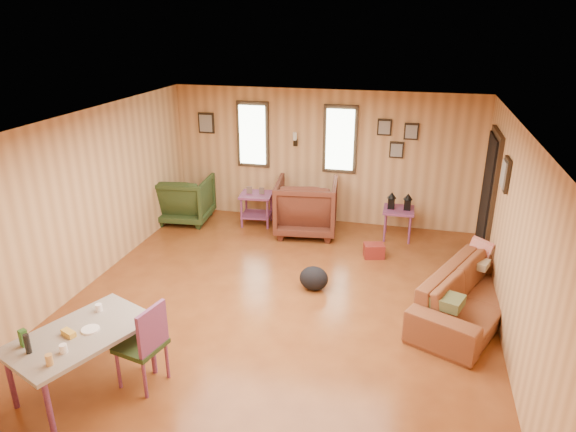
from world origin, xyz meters
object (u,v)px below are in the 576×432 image
Objects in this scene: recliner_green at (185,197)px; side_table at (399,208)px; end_table at (256,203)px; recliner_brown at (306,204)px; dining_table at (80,338)px; sofa at (473,288)px.

side_table is (3.85, 0.13, 0.09)m from recliner_green.
end_table is at bearing -178.83° from recliner_green.
recliner_brown reaches higher than dining_table.
side_table is at bearing 80.95° from dining_table.
sofa is at bearing 132.92° from recliner_brown.
end_table is 0.88× the size of side_table.
recliner_green is (-4.87, 2.18, 0.05)m from sofa.
end_table is at bearing 108.26° from dining_table.
recliner_brown is 0.98m from end_table.
sofa reaches higher than side_table.
sofa is 2.98× the size of end_table.
recliner_green is 0.61× the size of dining_table.
recliner_green is at bearing 124.57° from dining_table.
side_table is 0.53× the size of dining_table.
sofa is at bearing 53.84° from dining_table.
recliner_brown is at bearing 74.52° from sofa.
dining_table is at bearing -121.38° from side_table.
dining_table is (0.99, -4.56, 0.15)m from recliner_green.
sofa is 4.25m from end_table.
recliner_green is 4.67m from dining_table.
recliner_brown is at bearing -175.17° from side_table.
side_table reaches higher than end_table.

